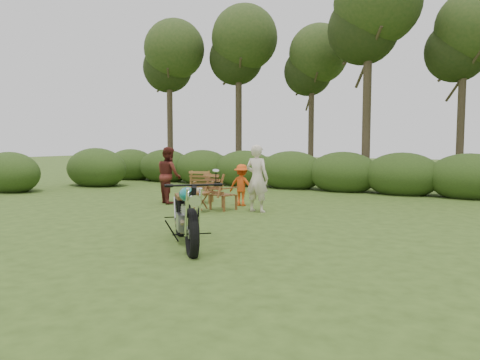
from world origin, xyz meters
The scene contains 10 objects.
ground centered at (0.00, 0.00, 0.00)m, with size 80.00×80.00×0.00m, color #314918.
tree_line centered at (0.50, 9.74, 3.81)m, with size 22.52×11.62×8.14m.
motorcycle centered at (0.31, -0.58, 0.00)m, with size 2.34×0.89×1.34m, color #0DB3A8, non-canonical shape.
lawn_chair_right centered at (-1.25, 3.09, 0.00)m, with size 0.64×0.64×0.93m, color #5D2E17, non-canonical shape.
lawn_chair_left centered at (-2.53, 4.00, 0.00)m, with size 0.63×0.63×0.92m, color brown, non-canonical shape.
side_table centered at (-1.54, 2.48, 0.25)m, with size 0.48×0.41×0.50m, color #5D2D17, non-canonical shape.
cup centered at (-1.57, 2.47, 0.55)m, with size 0.13×0.13×0.11m, color beige.
adult_a centered at (-0.33, 3.21, 0.00)m, with size 0.61×0.40×1.68m, color beige.
adult_b centered at (-3.27, 3.41, 0.00)m, with size 0.78×0.61×1.60m, color #571F18.
child centered at (-1.22, 3.98, 0.00)m, with size 0.73×0.42×1.13m, color #D74A14.
Camera 1 is at (5.12, -6.96, 1.78)m, focal length 35.00 mm.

